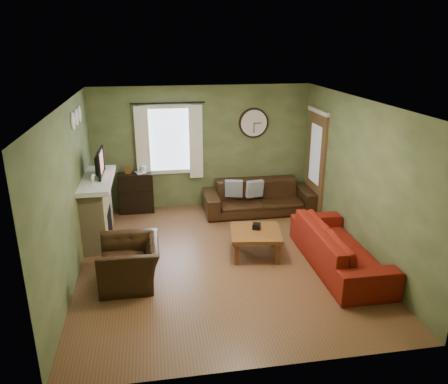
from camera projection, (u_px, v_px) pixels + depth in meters
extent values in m
cube|color=brown|center=(222.00, 259.00, 7.31)|extent=(4.60, 5.20, 0.00)
cube|color=white|center=(222.00, 102.00, 6.45)|extent=(4.60, 5.20, 0.00)
cube|color=#5C6B3E|center=(70.00, 194.00, 6.53)|extent=(0.00, 5.20, 2.60)
cube|color=#5C6B3E|center=(359.00, 178.00, 7.24)|extent=(0.00, 5.20, 2.60)
cube|color=#5C6B3E|center=(202.00, 147.00, 9.30)|extent=(4.60, 0.00, 2.60)
cube|color=#5C6B3E|center=(262.00, 265.00, 4.46)|extent=(4.60, 0.00, 2.60)
cube|color=tan|center=(97.00, 211.00, 7.88)|extent=(0.40, 1.40, 1.10)
cube|color=black|center=(109.00, 223.00, 7.99)|extent=(0.04, 0.60, 0.55)
cube|color=white|center=(96.00, 180.00, 7.68)|extent=(0.58, 1.60, 0.08)
imported|color=black|center=(97.00, 166.00, 7.76)|extent=(0.08, 0.60, 0.35)
cube|color=#994C3F|center=(101.00, 163.00, 7.75)|extent=(0.02, 0.62, 0.36)
cylinder|color=white|center=(73.00, 121.00, 6.96)|extent=(0.28, 0.28, 0.03)
cylinder|color=white|center=(76.00, 117.00, 7.28)|extent=(0.28, 0.28, 0.03)
cylinder|color=white|center=(79.00, 114.00, 7.61)|extent=(0.28, 0.28, 0.03)
cylinder|color=black|center=(168.00, 103.00, 8.76)|extent=(0.03, 0.03, 1.50)
cube|color=white|center=(143.00, 144.00, 8.95)|extent=(0.28, 0.04, 1.55)
cube|color=white|center=(196.00, 142.00, 9.12)|extent=(0.28, 0.04, 1.55)
cube|color=brown|center=(316.00, 163.00, 9.04)|extent=(0.05, 0.90, 2.10)
imported|color=brown|center=(136.00, 169.00, 8.98)|extent=(0.25, 0.29, 0.02)
imported|color=black|center=(259.00, 197.00, 9.21)|extent=(2.31, 0.90, 0.67)
cube|color=gray|center=(234.00, 188.00, 9.07)|extent=(0.38, 0.20, 0.36)
cube|color=gray|center=(255.00, 189.00, 9.05)|extent=(0.37, 0.17, 0.35)
imported|color=maroon|center=(340.00, 247.00, 6.99)|extent=(0.91, 2.32, 0.68)
imported|color=black|center=(130.00, 262.00, 6.53)|extent=(0.90, 1.02, 0.66)
cube|color=black|center=(256.00, 231.00, 7.42)|extent=(0.17, 0.17, 0.10)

